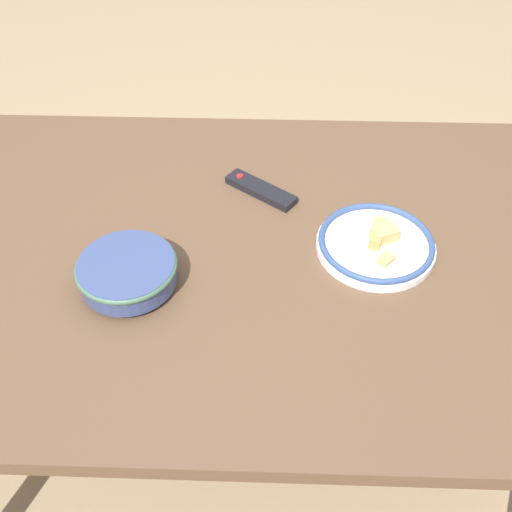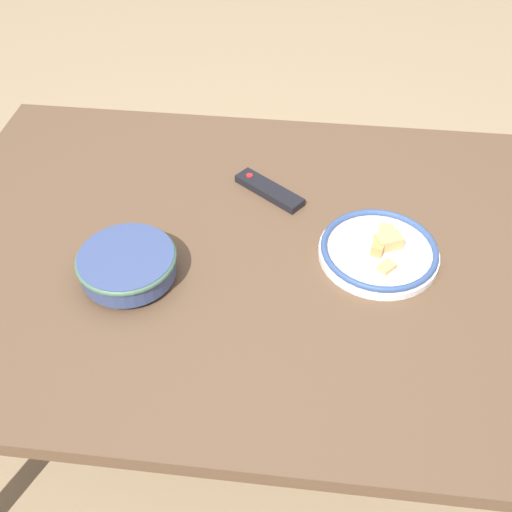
{
  "view_description": "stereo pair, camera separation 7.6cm",
  "coord_description": "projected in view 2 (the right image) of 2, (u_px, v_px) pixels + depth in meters",
  "views": [
    {
      "loc": [
        0.06,
        -0.99,
        1.68
      ],
      "look_at": [
        0.03,
        -0.06,
        0.75
      ],
      "focal_mm": 42.0,
      "sensor_mm": 36.0,
      "label": 1
    },
    {
      "loc": [
        0.13,
        -0.99,
        1.68
      ],
      "look_at": [
        0.03,
        -0.06,
        0.75
      ],
      "focal_mm": 42.0,
      "sensor_mm": 36.0,
      "label": 2
    }
  ],
  "objects": [
    {
      "name": "dining_table",
      "position": [
        248.0,
        266.0,
        1.43
      ],
      "size": [
        1.53,
        1.08,
        0.72
      ],
      "color": "brown",
      "rests_on": "ground_plane"
    },
    {
      "name": "ground_plane",
      "position": [
        250.0,
        409.0,
        1.89
      ],
      "size": [
        8.0,
        8.0,
        0.0
      ],
      "primitive_type": "plane",
      "color": "#9E8460"
    },
    {
      "name": "food_plate",
      "position": [
        379.0,
        251.0,
        1.35
      ],
      "size": [
        0.27,
        0.27,
        0.05
      ],
      "color": "white",
      "rests_on": "dining_table"
    },
    {
      "name": "noodle_bowl",
      "position": [
        127.0,
        264.0,
        1.29
      ],
      "size": [
        0.22,
        0.22,
        0.07
      ],
      "color": "#384775",
      "rests_on": "dining_table"
    },
    {
      "name": "tv_remote",
      "position": [
        269.0,
        190.0,
        1.51
      ],
      "size": [
        0.19,
        0.16,
        0.02
      ],
      "rotation": [
        0.0,
        0.0,
        0.94
      ],
      "color": "black",
      "rests_on": "dining_table"
    }
  ]
}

